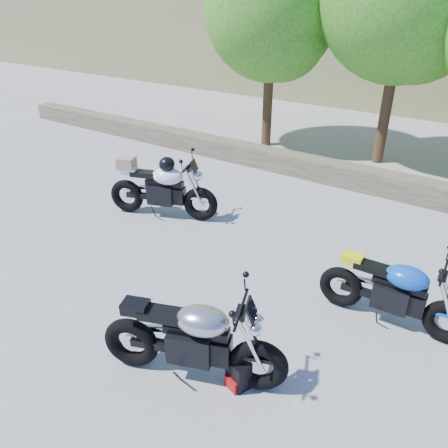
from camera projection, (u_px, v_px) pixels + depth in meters
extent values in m
plane|color=gray|center=(178.00, 287.00, 6.92)|extent=(90.00, 90.00, 0.00)
cube|color=#473B2F|center=(320.00, 170.00, 10.81)|extent=(22.00, 0.55, 0.50)
cylinder|color=#382314|center=(268.00, 94.00, 12.70)|extent=(0.28, 0.28, 3.02)
sphere|color=#2E6B17|center=(272.00, 7.00, 11.64)|extent=(3.67, 3.67, 3.67)
sphere|color=#2E6B17|center=(282.00, 35.00, 11.48)|extent=(2.38, 2.38, 2.38)
cylinder|color=#382314|center=(388.00, 100.00, 11.27)|extent=(0.28, 0.28, 3.36)
sphere|color=#2E6B17|center=(420.00, 25.00, 9.96)|extent=(2.64, 2.64, 2.64)
torus|color=black|center=(259.00, 365.00, 5.00)|extent=(0.71, 0.41, 0.70)
torus|color=black|center=(132.00, 342.00, 5.32)|extent=(0.71, 0.41, 0.70)
cylinder|color=silver|center=(259.00, 365.00, 5.00)|extent=(0.24, 0.13, 0.24)
cylinder|color=silver|center=(132.00, 342.00, 5.32)|extent=(0.24, 0.13, 0.24)
cube|color=black|center=(191.00, 345.00, 5.11)|extent=(0.61, 0.49, 0.39)
cube|color=black|center=(197.00, 330.00, 4.98)|extent=(0.77, 0.44, 0.11)
ellipsoid|color=#AAAAAE|center=(203.00, 321.00, 4.89)|extent=(0.74, 0.62, 0.33)
cube|color=black|center=(162.00, 314.00, 4.99)|extent=(0.59, 0.42, 0.10)
cube|color=black|center=(135.00, 307.00, 5.04)|extent=(0.36, 0.31, 0.14)
cylinder|color=black|center=(241.00, 309.00, 4.68)|extent=(0.29, 0.68, 0.03)
sphere|color=silver|center=(257.00, 325.00, 4.73)|extent=(0.20, 0.20, 0.20)
torus|color=black|center=(201.00, 204.00, 8.80)|extent=(0.73, 0.42, 0.72)
torus|color=black|center=(127.00, 196.00, 9.15)|extent=(0.73, 0.42, 0.72)
cylinder|color=silver|center=(201.00, 204.00, 8.80)|extent=(0.25, 0.13, 0.25)
cylinder|color=silver|center=(127.00, 196.00, 9.15)|extent=(0.25, 0.13, 0.25)
cube|color=black|center=(162.00, 194.00, 8.91)|extent=(0.62, 0.50, 0.40)
cube|color=black|center=(165.00, 183.00, 8.78)|extent=(0.80, 0.44, 0.11)
ellipsoid|color=white|center=(168.00, 176.00, 8.69)|extent=(0.75, 0.63, 0.34)
cube|color=black|center=(145.00, 174.00, 8.80)|extent=(0.61, 0.43, 0.10)
cube|color=white|center=(129.00, 170.00, 8.85)|extent=(0.37, 0.32, 0.15)
cylinder|color=black|center=(189.00, 166.00, 8.47)|extent=(0.29, 0.70, 0.04)
sphere|color=silver|center=(198.00, 176.00, 8.53)|extent=(0.20, 0.20, 0.20)
ellipsoid|color=black|center=(167.00, 164.00, 8.58)|extent=(0.41, 0.42, 0.30)
cube|color=#917354|center=(126.00, 163.00, 8.79)|extent=(0.42, 0.39, 0.22)
torus|color=black|center=(448.00, 322.00, 5.69)|extent=(0.65, 0.18, 0.64)
torus|color=black|center=(341.00, 287.00, 6.38)|extent=(0.65, 0.18, 0.64)
cylinder|color=silver|center=(448.00, 322.00, 5.69)|extent=(0.22, 0.05, 0.22)
cylinder|color=silver|center=(341.00, 287.00, 6.38)|extent=(0.22, 0.05, 0.22)
cube|color=black|center=(391.00, 296.00, 5.99)|extent=(0.49, 0.32, 0.36)
cube|color=black|center=(400.00, 285.00, 5.85)|extent=(0.71, 0.18, 0.10)
ellipsoid|color=#0C45BD|center=(407.00, 278.00, 5.75)|extent=(0.59, 0.41, 0.30)
cube|color=black|center=(373.00, 268.00, 5.96)|extent=(0.51, 0.24, 0.09)
cube|color=#F2EF0C|center=(352.00, 259.00, 6.09)|extent=(0.29, 0.21, 0.13)
cylinder|color=black|center=(444.00, 272.00, 5.46)|extent=(0.05, 0.66, 0.03)
cube|color=black|center=(238.00, 374.00, 5.10)|extent=(0.31, 0.27, 0.36)
cube|color=#A30D0E|center=(231.00, 384.00, 5.09)|extent=(0.21, 0.10, 0.15)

